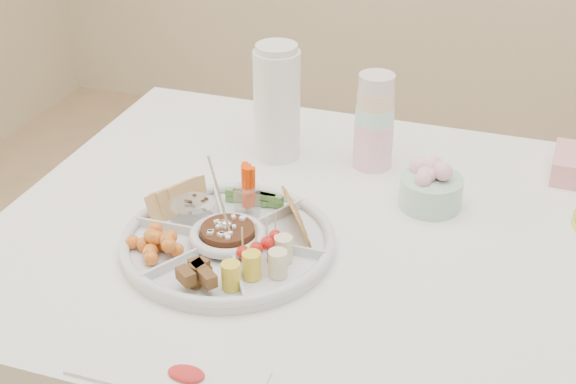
% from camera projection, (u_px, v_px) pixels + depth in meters
% --- Properties ---
extents(party_tray, '(0.38, 0.38, 0.04)m').
position_uv_depth(party_tray, '(228.00, 239.00, 1.43)').
color(party_tray, white).
rests_on(party_tray, dining_table).
extents(bean_dip, '(0.10, 0.10, 0.04)m').
position_uv_depth(bean_dip, '(228.00, 235.00, 1.43)').
color(bean_dip, '#55351B').
rests_on(bean_dip, party_tray).
extents(tortillas, '(0.10, 0.10, 0.06)m').
position_uv_depth(tortillas, '(299.00, 220.00, 1.45)').
color(tortillas, '#B7662D').
rests_on(tortillas, party_tray).
extents(carrot_cucumber, '(0.10, 0.10, 0.09)m').
position_uv_depth(carrot_cucumber, '(252.00, 184.00, 1.52)').
color(carrot_cucumber, '#F53E03').
rests_on(carrot_cucumber, party_tray).
extents(pita_raisins, '(0.12, 0.12, 0.06)m').
position_uv_depth(pita_raisins, '(184.00, 201.00, 1.51)').
color(pita_raisins, '#ECBA74').
rests_on(pita_raisins, party_tray).
extents(cherries, '(0.12, 0.12, 0.05)m').
position_uv_depth(cherries, '(154.00, 241.00, 1.40)').
color(cherries, orange).
rests_on(cherries, party_tray).
extents(granola_chunks, '(0.09, 0.09, 0.04)m').
position_uv_depth(granola_chunks, '(199.00, 273.00, 1.32)').
color(granola_chunks, brown).
rests_on(granola_chunks, party_tray).
extents(banana_tomato, '(0.11, 0.11, 0.09)m').
position_uv_depth(banana_tomato, '(276.00, 252.00, 1.33)').
color(banana_tomato, '#FFF187').
rests_on(banana_tomato, party_tray).
extents(cup_stack, '(0.10, 0.10, 0.23)m').
position_uv_depth(cup_stack, '(375.00, 116.00, 1.66)').
color(cup_stack, beige).
rests_on(cup_stack, dining_table).
extents(thermos, '(0.10, 0.10, 0.26)m').
position_uv_depth(thermos, '(277.00, 101.00, 1.69)').
color(thermos, white).
rests_on(thermos, dining_table).
extents(flower_bowl, '(0.14, 0.14, 0.09)m').
position_uv_depth(flower_bowl, '(431.00, 185.00, 1.55)').
color(flower_bowl, silver).
rests_on(flower_bowl, dining_table).
extents(placemat, '(0.29, 0.10, 0.01)m').
position_uv_depth(placemat, '(168.00, 372.00, 1.16)').
color(placemat, white).
rests_on(placemat, dining_table).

